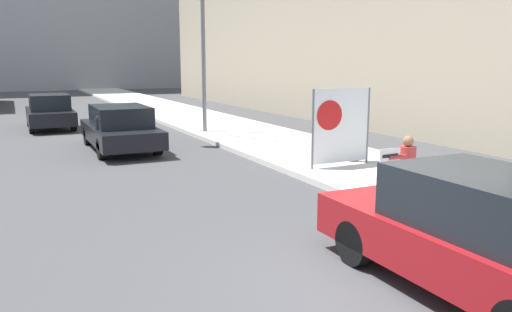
# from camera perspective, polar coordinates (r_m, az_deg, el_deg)

# --- Properties ---
(ground_plane) EXTENTS (160.00, 160.00, 0.00)m
(ground_plane) POSITION_cam_1_polar(r_m,az_deg,el_deg) (6.66, 13.62, -14.57)
(ground_plane) COLOR #444447
(sidewalk_curb) EXTENTS (3.94, 90.00, 0.15)m
(sidewalk_curb) POSITION_cam_1_polar(r_m,az_deg,el_deg) (21.37, -3.55, 3.29)
(sidewalk_curb) COLOR beige
(sidewalk_curb) RESTS_ON ground_plane
(seated_protester) EXTENTS (0.99, 0.77, 1.19)m
(seated_protester) POSITION_cam_1_polar(r_m,az_deg,el_deg) (10.57, 17.10, -0.83)
(seated_protester) COLOR #474C56
(seated_protester) RESTS_ON sidewalk_curb
(jogger_on_sidewalk) EXTENTS (0.34, 0.34, 1.76)m
(jogger_on_sidewalk) POSITION_cam_1_polar(r_m,az_deg,el_deg) (13.72, 11.16, 3.10)
(jogger_on_sidewalk) COLOR #424247
(jogger_on_sidewalk) RESTS_ON sidewalk_curb
(protest_banner) EXTENTS (1.77, 0.06, 2.01)m
(protest_banner) POSITION_cam_1_polar(r_m,az_deg,el_deg) (12.99, 9.65, 3.45)
(protest_banner) COLOR slate
(protest_banner) RESTS_ON sidewalk_curb
(traffic_light_pole) EXTENTS (3.13, 2.90, 6.10)m
(traffic_light_pole) POSITION_cam_1_polar(r_m,az_deg,el_deg) (18.80, -8.71, 14.99)
(traffic_light_pole) COLOR slate
(traffic_light_pole) RESTS_ON sidewalk_curb
(parked_car_curbside) EXTENTS (1.80, 4.22, 1.54)m
(parked_car_curbside) POSITION_cam_1_polar(r_m,az_deg,el_deg) (6.68, 24.02, -8.16)
(parked_car_curbside) COLOR maroon
(parked_car_curbside) RESTS_ON ground_plane
(car_on_road_nearest) EXTENTS (1.88, 4.75, 1.44)m
(car_on_road_nearest) POSITION_cam_1_polar(r_m,az_deg,el_deg) (16.74, -15.26, 3.12)
(car_on_road_nearest) COLOR black
(car_on_road_nearest) RESTS_ON ground_plane
(car_on_road_midblock) EXTENTS (1.79, 4.12, 1.48)m
(car_on_road_midblock) POSITION_cam_1_polar(r_m,az_deg,el_deg) (23.14, -22.49, 4.70)
(car_on_road_midblock) COLOR black
(car_on_road_midblock) RESTS_ON ground_plane
(motorcycle_on_road) EXTENTS (0.28, 2.07, 1.25)m
(motorcycle_on_road) POSITION_cam_1_polar(r_m,az_deg,el_deg) (15.92, -17.36, 1.97)
(motorcycle_on_road) COLOR maroon
(motorcycle_on_road) RESTS_ON ground_plane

